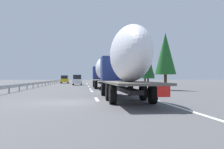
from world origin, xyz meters
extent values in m
plane|color=#4C4C4F|center=(40.00, 0.00, 0.00)|extent=(260.00, 260.00, 0.00)
cube|color=white|center=(2.00, -1.80, 0.00)|extent=(3.20, 0.20, 0.01)
cube|color=white|center=(12.92, -1.80, 0.00)|extent=(3.20, 0.20, 0.01)
cube|color=white|center=(18.54, -1.80, 0.00)|extent=(3.20, 0.20, 0.01)
cube|color=white|center=(28.26, -1.80, 0.00)|extent=(3.20, 0.20, 0.01)
cube|color=white|center=(45.84, -1.80, 0.00)|extent=(3.20, 0.20, 0.01)
cube|color=white|center=(52.13, -1.80, 0.00)|extent=(3.20, 0.20, 0.01)
cube|color=white|center=(56.31, -1.80, 0.00)|extent=(3.20, 0.20, 0.01)
cube|color=white|center=(77.72, -1.80, 0.00)|extent=(3.20, 0.20, 0.01)
cube|color=white|center=(45.00, -5.50, 0.00)|extent=(110.00, 0.20, 0.01)
cube|color=navy|center=(25.36, -3.60, 2.15)|extent=(2.40, 2.50, 1.90)
cube|color=black|center=(26.46, -3.60, 2.65)|extent=(0.08, 2.12, 0.80)
cube|color=#262628|center=(22.33, -3.60, 0.67)|extent=(11.17, 0.70, 0.24)
cube|color=#59544C|center=(19.29, -3.60, 1.14)|extent=(9.75, 2.50, 0.12)
ellipsoid|color=white|center=(19.24, -3.60, 2.64)|extent=(6.50, 2.20, 2.89)
cube|color=red|center=(14.45, -4.29, 0.90)|extent=(0.04, 0.56, 0.56)
cylinder|color=black|center=(25.36, -2.50, 0.52)|extent=(1.04, 0.30, 1.04)
cylinder|color=black|center=(25.36, -4.70, 0.52)|extent=(1.04, 0.30, 1.04)
cylinder|color=black|center=(20.49, -2.50, 0.52)|extent=(1.04, 0.35, 1.04)
cylinder|color=black|center=(20.49, -4.70, 0.52)|extent=(1.04, 0.35, 1.04)
cylinder|color=black|center=(18.09, -2.50, 0.52)|extent=(1.04, 0.35, 1.04)
cylinder|color=black|center=(18.09, -4.70, 0.52)|extent=(1.04, 0.35, 1.04)
cube|color=navy|center=(5.67, -3.60, 2.15)|extent=(2.40, 2.50, 1.90)
cube|color=black|center=(6.77, -3.60, 2.65)|extent=(0.08, 2.12, 0.80)
cube|color=#262628|center=(2.71, -3.60, 0.67)|extent=(10.87, 0.70, 0.24)
cube|color=#59544C|center=(-0.24, -3.60, 1.14)|extent=(9.42, 2.50, 0.12)
ellipsoid|color=white|center=(-0.47, -3.60, 2.81)|extent=(7.00, 2.20, 3.22)
cube|color=red|center=(-4.92, -4.29, 0.90)|extent=(0.04, 0.56, 0.56)
cylinder|color=black|center=(5.67, -2.50, 0.52)|extent=(1.04, 0.30, 1.04)
cylinder|color=black|center=(5.67, -4.70, 0.52)|extent=(1.04, 0.30, 1.04)
cylinder|color=black|center=(0.96, -2.50, 0.52)|extent=(1.04, 0.35, 1.04)
cylinder|color=black|center=(0.96, -4.70, 0.52)|extent=(1.04, 0.35, 1.04)
cylinder|color=black|center=(-1.44, -2.50, 0.52)|extent=(1.04, 0.35, 1.04)
cylinder|color=black|center=(-1.44, -4.70, 0.52)|extent=(1.04, 0.35, 1.04)
cube|color=gold|center=(53.01, 3.74, 0.74)|extent=(4.09, 1.84, 0.84)
cube|color=black|center=(52.71, 3.74, 1.57)|extent=(2.25, 1.62, 0.83)
cylinder|color=black|center=(54.28, 4.56, 0.32)|extent=(0.64, 0.22, 0.64)
cylinder|color=black|center=(54.28, 2.91, 0.32)|extent=(0.64, 0.22, 0.64)
cylinder|color=black|center=(51.75, 4.56, 0.32)|extent=(0.64, 0.22, 0.64)
cylinder|color=black|center=(51.75, 2.91, 0.32)|extent=(0.64, 0.22, 0.64)
cube|color=white|center=(36.84, 0.24, 0.74)|extent=(4.24, 1.71, 0.84)
cube|color=black|center=(36.53, 0.24, 1.57)|extent=(2.33, 1.51, 0.82)
cylinder|color=black|center=(38.16, 1.00, 0.32)|extent=(0.64, 0.22, 0.64)
cylinder|color=black|center=(38.16, -0.51, 0.32)|extent=(0.64, 0.22, 0.64)
cylinder|color=black|center=(35.53, 1.00, 0.32)|extent=(0.64, 0.22, 0.64)
cylinder|color=black|center=(35.53, -0.51, 0.32)|extent=(0.64, 0.22, 0.64)
cylinder|color=gray|center=(35.13, -6.70, 1.37)|extent=(0.10, 0.10, 2.75)
cube|color=#2D569E|center=(35.13, -6.70, 3.10)|extent=(0.06, 0.90, 0.70)
cylinder|color=#472D19|center=(37.98, -13.32, 0.92)|extent=(0.36, 0.36, 1.83)
cone|color=#1E5B23|center=(37.98, -13.32, 4.83)|extent=(3.87, 3.87, 5.99)
cylinder|color=#472D19|center=(88.67, -9.89, 0.73)|extent=(0.29, 0.29, 1.45)
cone|color=#286B2D|center=(88.67, -9.89, 3.97)|extent=(3.19, 3.19, 5.04)
cylinder|color=#472D19|center=(14.48, -10.33, 0.91)|extent=(0.34, 0.34, 1.82)
cone|color=#1E5B23|center=(14.48, -10.33, 4.22)|extent=(2.45, 2.45, 4.81)
cylinder|color=#472D19|center=(56.03, -12.17, 0.97)|extent=(0.32, 0.32, 1.94)
cone|color=#286B2D|center=(56.03, -12.17, 4.56)|extent=(3.69, 3.69, 5.26)
cylinder|color=#472D19|center=(53.78, -10.13, 0.87)|extent=(0.30, 0.30, 1.73)
cone|color=#194C1E|center=(53.78, -10.13, 4.26)|extent=(3.07, 3.07, 5.05)
cylinder|color=#472D19|center=(32.73, -12.67, 0.65)|extent=(0.32, 0.32, 1.30)
cone|color=#194C1E|center=(32.73, -12.67, 3.88)|extent=(2.48, 2.48, 5.15)
cube|color=#9EA0A5|center=(43.00, 6.00, 0.60)|extent=(94.00, 0.06, 0.32)
cube|color=slate|center=(10.30, 6.00, 0.30)|extent=(0.10, 0.10, 0.60)
cube|color=slate|center=(14.39, 6.00, 0.30)|extent=(0.10, 0.10, 0.60)
cube|color=slate|center=(18.48, 6.00, 0.30)|extent=(0.10, 0.10, 0.60)
cube|color=slate|center=(22.57, 6.00, 0.30)|extent=(0.10, 0.10, 0.60)
cube|color=slate|center=(26.65, 6.00, 0.30)|extent=(0.10, 0.10, 0.60)
cube|color=slate|center=(30.74, 6.00, 0.30)|extent=(0.10, 0.10, 0.60)
cube|color=slate|center=(34.83, 6.00, 0.30)|extent=(0.10, 0.10, 0.60)
cube|color=slate|center=(38.91, 6.00, 0.30)|extent=(0.10, 0.10, 0.60)
cube|color=slate|center=(43.00, 6.00, 0.30)|extent=(0.10, 0.10, 0.60)
cube|color=slate|center=(47.09, 6.00, 0.30)|extent=(0.10, 0.10, 0.60)
cube|color=slate|center=(51.17, 6.00, 0.30)|extent=(0.10, 0.10, 0.60)
cube|color=slate|center=(55.26, 6.00, 0.30)|extent=(0.10, 0.10, 0.60)
cube|color=slate|center=(59.35, 6.00, 0.30)|extent=(0.10, 0.10, 0.60)
cube|color=slate|center=(63.43, 6.00, 0.30)|extent=(0.10, 0.10, 0.60)
cube|color=slate|center=(67.52, 6.00, 0.30)|extent=(0.10, 0.10, 0.60)
cube|color=slate|center=(71.61, 6.00, 0.30)|extent=(0.10, 0.10, 0.60)
cube|color=slate|center=(75.70, 6.00, 0.30)|extent=(0.10, 0.10, 0.60)
cube|color=slate|center=(79.78, 6.00, 0.30)|extent=(0.10, 0.10, 0.60)
cube|color=slate|center=(83.87, 6.00, 0.30)|extent=(0.10, 0.10, 0.60)
cube|color=slate|center=(87.96, 6.00, 0.30)|extent=(0.10, 0.10, 0.60)
camera|label=1|loc=(-16.09, -0.92, 1.44)|focal=43.76mm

